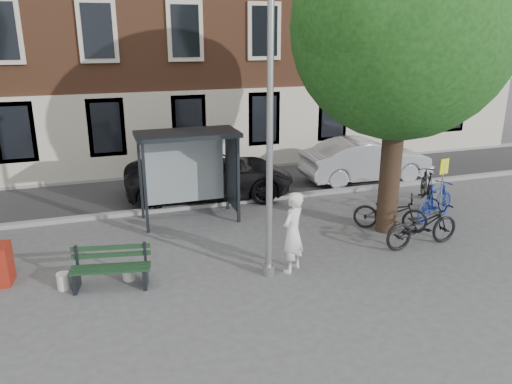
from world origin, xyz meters
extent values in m
plane|color=#4C4C4F|center=(0.00, 0.00, 0.00)|extent=(90.00, 90.00, 0.00)
cube|color=#28282B|center=(0.00, 7.00, 0.01)|extent=(40.00, 4.00, 0.01)
cube|color=gray|center=(0.00, 5.00, 0.06)|extent=(40.00, 0.25, 0.12)
cube|color=gray|center=(0.00, 9.00, 0.06)|extent=(40.00, 0.25, 0.12)
cylinder|color=#9EA0A3|center=(0.00, 0.00, 3.00)|extent=(0.14, 0.14, 6.00)
cylinder|color=#9EA0A3|center=(0.00, 0.00, 0.12)|extent=(0.28, 0.28, 0.24)
cylinder|color=black|center=(4.00, 1.50, 1.70)|extent=(0.56, 0.56, 3.40)
sphere|color=#144314|center=(4.00, 1.50, 5.40)|extent=(5.60, 5.60, 5.60)
sphere|color=#144314|center=(4.90, 1.90, 5.90)|extent=(3.92, 3.92, 3.92)
sphere|color=#144314|center=(3.20, 1.20, 5.70)|extent=(4.20, 4.20, 4.20)
cube|color=#1E2328|center=(-2.30, 3.40, 1.25)|extent=(0.08, 0.08, 2.50)
cube|color=#1E2328|center=(0.30, 3.40, 1.25)|extent=(0.08, 0.08, 2.50)
cube|color=#1E2328|center=(-2.30, 4.60, 1.25)|extent=(0.08, 0.08, 2.50)
cube|color=#1E2328|center=(0.30, 4.60, 1.25)|extent=(0.08, 0.08, 2.50)
cube|color=#1E2328|center=(-1.00, 4.00, 2.56)|extent=(2.85, 1.45, 0.12)
cube|color=#8C999E|center=(-1.00, 4.60, 1.38)|extent=(2.34, 0.04, 2.00)
cube|color=#1E2328|center=(0.30, 4.00, 1.38)|extent=(0.12, 1.14, 2.12)
cube|color=#D84C19|center=(0.37, 4.00, 1.38)|extent=(0.02, 0.90, 1.62)
imported|color=white|center=(0.58, 0.03, 0.95)|extent=(0.83, 0.79, 1.90)
cube|color=#1E2328|center=(-4.13, 0.65, 0.22)|extent=(0.18, 0.54, 0.43)
cube|color=#1E2328|center=(-2.70, 0.38, 0.22)|extent=(0.18, 0.54, 0.43)
cube|color=#18351D|center=(-3.45, 0.34, 0.45)|extent=(1.68, 0.43, 0.04)
cube|color=#18351D|center=(-3.42, 0.51, 0.45)|extent=(1.68, 0.43, 0.04)
cube|color=#18351D|center=(-3.38, 0.68, 0.45)|extent=(1.68, 0.43, 0.04)
cube|color=#18351D|center=(-3.36, 0.78, 0.65)|extent=(1.67, 0.36, 0.10)
cube|color=#18351D|center=(-3.36, 0.78, 0.82)|extent=(1.67, 0.36, 0.10)
imported|color=black|center=(4.25, 0.27, 0.57)|extent=(2.20, 0.88, 1.13)
imported|color=navy|center=(5.81, 1.78, 0.57)|extent=(1.95, 1.26, 1.14)
imported|color=black|center=(4.10, 1.48, 0.52)|extent=(2.05, 1.68, 1.05)
imported|color=black|center=(6.50, 3.10, 0.56)|extent=(1.27, 1.89, 1.11)
imported|color=black|center=(0.08, 6.00, 0.77)|extent=(5.80, 3.20, 1.54)
imported|color=#A4A5AB|center=(5.96, 6.00, 0.78)|extent=(4.81, 1.80, 1.57)
cylinder|color=silver|center=(-4.39, 0.78, 0.18)|extent=(0.32, 0.32, 0.36)
cylinder|color=white|center=(-3.03, 0.76, 0.18)|extent=(0.36, 0.36, 0.36)
cylinder|color=#9EA0A3|center=(5.70, 1.46, 0.93)|extent=(0.04, 0.04, 1.86)
cube|color=yellow|center=(5.70, 1.46, 1.70)|extent=(0.33, 0.10, 0.43)
camera|label=1|loc=(-3.50, -9.61, 5.26)|focal=35.00mm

